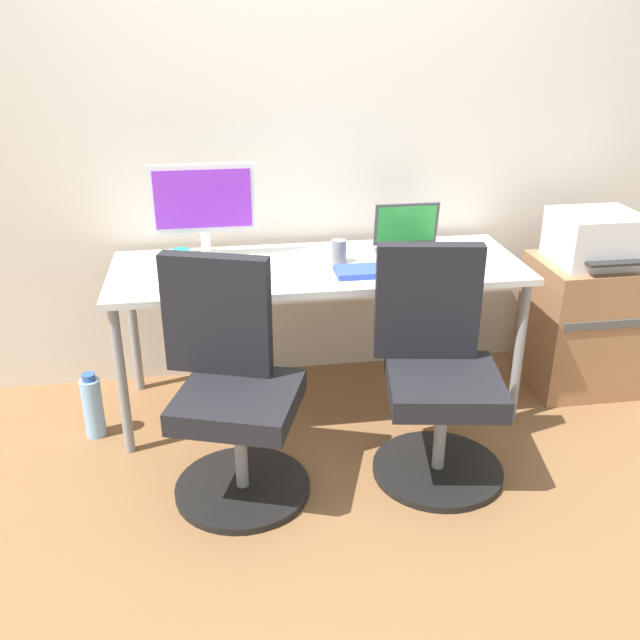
# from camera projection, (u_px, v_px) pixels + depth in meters

# --- Properties ---
(ground_plane) EXTENTS (5.28, 5.28, 0.00)m
(ground_plane) POSITION_uv_depth(u_px,v_px,m) (318.00, 402.00, 3.47)
(ground_plane) COLOR brown
(back_wall) EXTENTS (4.40, 0.04, 2.60)m
(back_wall) POSITION_uv_depth(u_px,v_px,m) (305.00, 119.00, 3.32)
(back_wall) COLOR silver
(back_wall) RESTS_ON ground
(desk) EXTENTS (1.86, 0.67, 0.72)m
(desk) POSITION_uv_depth(u_px,v_px,m) (318.00, 277.00, 3.21)
(desk) COLOR silver
(desk) RESTS_ON ground
(office_chair_left) EXTENTS (0.56, 0.56, 0.94)m
(office_chair_left) POSITION_uv_depth(u_px,v_px,m) (232.00, 392.00, 2.72)
(office_chair_left) COLOR black
(office_chair_left) RESTS_ON ground
(office_chair_right) EXTENTS (0.54, 0.54, 0.94)m
(office_chair_right) POSITION_uv_depth(u_px,v_px,m) (437.00, 376.00, 2.83)
(office_chair_right) COLOR black
(office_chair_right) RESTS_ON ground
(side_cabinet) EXTENTS (0.49, 0.46, 0.66)m
(side_cabinet) POSITION_uv_depth(u_px,v_px,m) (581.00, 324.00, 3.53)
(side_cabinet) COLOR #996B47
(side_cabinet) RESTS_ON ground
(printer) EXTENTS (0.38, 0.40, 0.24)m
(printer) POSITION_uv_depth(u_px,v_px,m) (595.00, 238.00, 3.34)
(printer) COLOR silver
(printer) RESTS_ON side_cabinet
(water_bottle_on_floor) EXTENTS (0.09, 0.09, 0.31)m
(water_bottle_on_floor) POSITION_uv_depth(u_px,v_px,m) (93.00, 406.00, 3.15)
(water_bottle_on_floor) COLOR #8CBFF2
(water_bottle_on_floor) RESTS_ON ground
(desktop_monitor) EXTENTS (0.48, 0.18, 0.43)m
(desktop_monitor) POSITION_uv_depth(u_px,v_px,m) (203.00, 204.00, 3.19)
(desktop_monitor) COLOR silver
(desktop_monitor) RESTS_ON desk
(open_laptop) EXTENTS (0.31, 0.26, 0.23)m
(open_laptop) POSITION_uv_depth(u_px,v_px,m) (410.00, 242.00, 3.31)
(open_laptop) COLOR #4C4C51
(open_laptop) RESTS_ON desk
(keyboard_by_monitor) EXTENTS (0.34, 0.12, 0.02)m
(keyboard_by_monitor) POSITION_uv_depth(u_px,v_px,m) (200.00, 284.00, 2.93)
(keyboard_by_monitor) COLOR silver
(keyboard_by_monitor) RESTS_ON desk
(keyboard_by_laptop) EXTENTS (0.34, 0.12, 0.02)m
(keyboard_by_laptop) POSITION_uv_depth(u_px,v_px,m) (288.00, 270.00, 3.10)
(keyboard_by_laptop) COLOR silver
(keyboard_by_laptop) RESTS_ON desk
(mouse_by_monitor) EXTENTS (0.06, 0.10, 0.03)m
(mouse_by_monitor) POSITION_uv_depth(u_px,v_px,m) (457.00, 268.00, 3.10)
(mouse_by_monitor) COLOR silver
(mouse_by_monitor) RESTS_ON desk
(mouse_by_laptop) EXTENTS (0.06, 0.10, 0.03)m
(mouse_by_laptop) POSITION_uv_depth(u_px,v_px,m) (405.00, 277.00, 2.99)
(mouse_by_laptop) COLOR #515156
(mouse_by_laptop) RESTS_ON desk
(coffee_mug) EXTENTS (0.08, 0.08, 0.09)m
(coffee_mug) POSITION_uv_depth(u_px,v_px,m) (181.00, 260.00, 3.11)
(coffee_mug) COLOR teal
(coffee_mug) RESTS_ON desk
(pen_cup) EXTENTS (0.07, 0.07, 0.10)m
(pen_cup) POSITION_uv_depth(u_px,v_px,m) (339.00, 251.00, 3.19)
(pen_cup) COLOR slate
(pen_cup) RESTS_ON desk
(phone_near_monitor) EXTENTS (0.07, 0.14, 0.01)m
(phone_near_monitor) POSITION_uv_depth(u_px,v_px,m) (424.00, 273.00, 3.07)
(phone_near_monitor) COLOR black
(phone_near_monitor) RESTS_ON desk
(notebook) EXTENTS (0.21, 0.15, 0.03)m
(notebook) POSITION_uv_depth(u_px,v_px,m) (360.00, 272.00, 3.06)
(notebook) COLOR blue
(notebook) RESTS_ON desk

